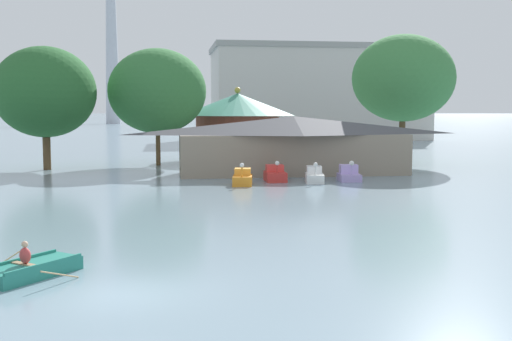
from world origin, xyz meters
name	(u,v)px	position (x,y,z in m)	size (l,w,h in m)	color
ground_plane	(127,294)	(0.00, 0.00, 0.00)	(2000.00, 2000.00, 0.00)	gray
rowboat_with_rower	(32,269)	(-3.33, 2.53, 0.27)	(3.30, 3.47, 1.28)	#237A6B
pedal_boat_orange	(243,178)	(6.90, 27.47, 0.51)	(1.82, 2.82, 1.76)	orange
pedal_boat_red	(275,174)	(9.77, 29.62, 0.53)	(1.64, 2.53, 1.70)	red
pedal_boat_white	(314,176)	(12.66, 28.40, 0.51)	(1.77, 2.96, 1.66)	white
pedal_boat_lavender	(349,174)	(15.65, 29.03, 0.51)	(1.84, 2.48, 1.70)	#B299D8
boathouse	(293,144)	(12.26, 34.67, 2.67)	(21.36, 6.04, 5.10)	gray
green_roof_pavilion	(238,122)	(9.25, 51.52, 4.33)	(12.95, 12.95, 8.20)	brown
shoreline_tree_tall_left	(45,92)	(-9.95, 42.06, 7.30)	(9.46, 9.46, 11.56)	brown
shoreline_tree_mid	(157,91)	(0.40, 45.37, 7.53)	(9.88, 9.88, 11.81)	brown
shoreline_tree_right	(403,78)	(25.48, 43.11, 8.89)	(10.51, 10.51, 13.36)	brown
background_building_block	(317,93)	(30.16, 99.72, 8.87)	(40.42, 19.28, 17.70)	beige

